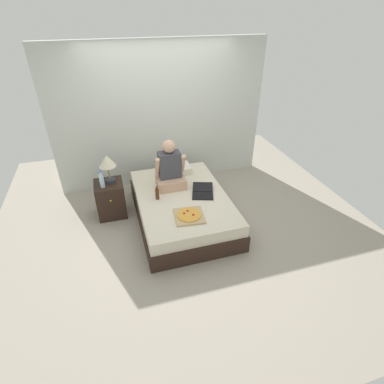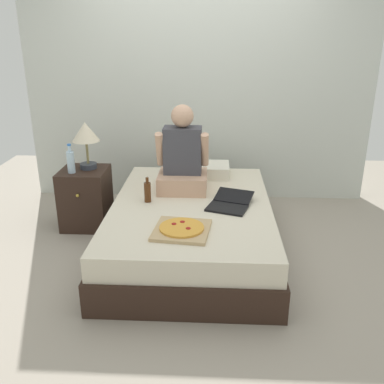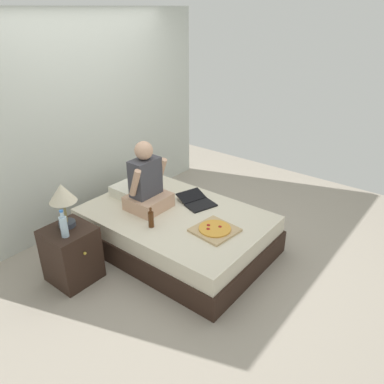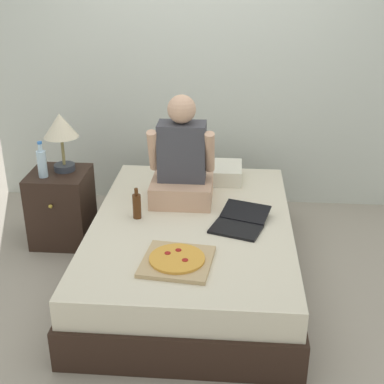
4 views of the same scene
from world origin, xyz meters
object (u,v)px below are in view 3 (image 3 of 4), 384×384
laptop (198,202)px  person_seated (147,184)px  lamp_on_left_nightstand (62,196)px  bed (176,230)px  water_bottle (64,226)px  nightstand_left (72,254)px  pizza_box (215,230)px  beer_bottle_on_bed (151,219)px

laptop → person_seated: bearing=137.2°
lamp_on_left_nightstand → person_seated: 0.96m
bed → person_seated: person_seated is taller
bed → lamp_on_left_nightstand: 1.33m
water_bottle → nightstand_left: bearing=48.3°
nightstand_left → pizza_box: 1.45m
pizza_box → beer_bottle_on_bed: size_ratio=2.01×
water_bottle → pizza_box: size_ratio=0.62×
laptop → bed: bearing=169.9°
lamp_on_left_nightstand → person_seated: person_seated is taller
lamp_on_left_nightstand → laptop: bearing=-22.8°
laptop → nightstand_left: bearing=159.6°
person_seated → pizza_box: bearing=-86.4°
laptop → pizza_box: laptop is taller
beer_bottle_on_bed → bed: bearing=-1.6°
bed → laptop: size_ratio=4.13×
water_bottle → laptop: (1.46, -0.42, -0.22)m
nightstand_left → beer_bottle_on_bed: 0.86m
nightstand_left → pizza_box: bearing=-44.7°
water_bottle → laptop: water_bottle is taller
water_bottle → person_seated: size_ratio=0.35×
pizza_box → person_seated: bearing=93.6°
bed → person_seated: size_ratio=2.61×
nightstand_left → lamp_on_left_nightstand: lamp_on_left_nightstand is taller
person_seated → beer_bottle_on_bed: size_ratio=3.55×
beer_bottle_on_bed → water_bottle: bearing=155.1°
pizza_box → nightstand_left: bearing=135.3°
nightstand_left → water_bottle: water_bottle is taller
bed → pizza_box: (-0.04, -0.56, 0.25)m
lamp_on_left_nightstand → bed: bearing=-26.3°
nightstand_left → beer_bottle_on_bed: size_ratio=2.63×
beer_bottle_on_bed → lamp_on_left_nightstand: bearing=142.5°
beer_bottle_on_bed → person_seated: bearing=48.9°
person_seated → beer_bottle_on_bed: (-0.28, -0.32, -0.20)m
water_bottle → pizza_box: (1.10, -0.92, -0.22)m
bed → lamp_on_left_nightstand: size_ratio=4.52×
laptop → pizza_box: bearing=-126.1°
water_bottle → beer_bottle_on_bed: (0.77, -0.36, -0.15)m
pizza_box → bed: bearing=85.6°
nightstand_left → person_seated: size_ratio=0.74×
person_seated → lamp_on_left_nightstand: bearing=169.2°
lamp_on_left_nightstand → laptop: (1.34, -0.56, -0.44)m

